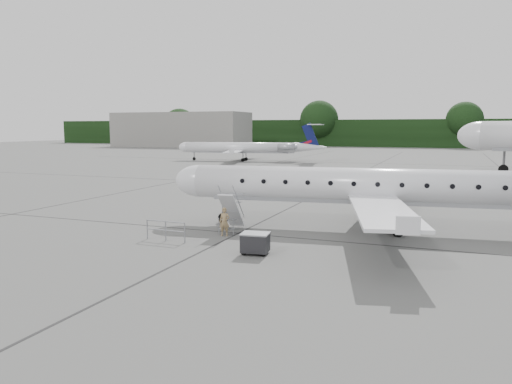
% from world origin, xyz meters
% --- Properties ---
extents(ground, '(320.00, 320.00, 0.00)m').
position_xyz_m(ground, '(0.00, 0.00, 0.00)').
color(ground, '#61615F').
rests_on(ground, ground).
extents(treeline, '(260.00, 4.00, 8.00)m').
position_xyz_m(treeline, '(0.00, 130.00, 4.00)').
color(treeline, black).
rests_on(treeline, ground).
extents(terminal_building, '(40.00, 14.00, 10.00)m').
position_xyz_m(terminal_building, '(-70.00, 110.00, 5.00)').
color(terminal_building, gray).
rests_on(terminal_building, ground).
extents(main_regional_jet, '(29.06, 22.57, 6.88)m').
position_xyz_m(main_regional_jet, '(1.18, 7.77, 3.44)').
color(main_regional_jet, silver).
rests_on(main_regional_jet, ground).
extents(airstair, '(1.13, 2.35, 2.16)m').
position_xyz_m(airstair, '(-6.34, 4.64, 1.08)').
color(airstair, silver).
rests_on(airstair, ground).
extents(passenger, '(0.60, 0.44, 1.51)m').
position_xyz_m(passenger, '(-6.18, 3.37, 0.75)').
color(passenger, '#927850').
rests_on(passenger, ground).
extents(safety_railing, '(2.20, 0.13, 1.00)m').
position_xyz_m(safety_railing, '(-8.42, 1.22, 0.50)').
color(safety_railing, gray).
rests_on(safety_railing, ground).
extents(baggage_cart, '(1.30, 1.11, 1.03)m').
position_xyz_m(baggage_cart, '(-3.29, 0.42, 0.51)').
color(baggage_cart, black).
rests_on(baggage_cart, ground).
extents(bg_regional_left, '(26.65, 21.15, 6.31)m').
position_xyz_m(bg_regional_left, '(-28.75, 57.92, 3.16)').
color(bg_regional_left, silver).
rests_on(bg_regional_left, ground).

